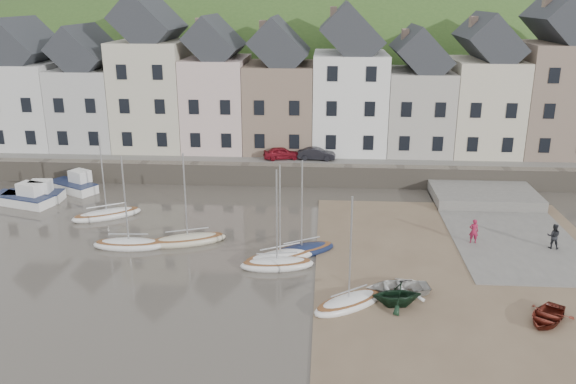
# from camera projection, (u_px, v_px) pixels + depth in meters

# --- Properties ---
(ground) EXTENTS (160.00, 160.00, 0.00)m
(ground) POSITION_uv_depth(u_px,v_px,m) (281.00, 272.00, 34.99)
(ground) COLOR #4E473D
(ground) RESTS_ON ground
(quay_land) EXTENTS (90.00, 30.00, 1.50)m
(quay_land) POSITION_uv_depth(u_px,v_px,m) (303.00, 137.00, 65.07)
(quay_land) COLOR #355421
(quay_land) RESTS_ON ground
(quay_street) EXTENTS (70.00, 7.00, 0.10)m
(quay_street) POSITION_uv_depth(u_px,v_px,m) (298.00, 157.00, 53.93)
(quay_street) COLOR slate
(quay_street) RESTS_ON quay_land
(seawall) EXTENTS (70.00, 1.20, 1.80)m
(seawall) POSITION_uv_depth(u_px,v_px,m) (296.00, 175.00, 50.82)
(seawall) COLOR slate
(seawall) RESTS_ON ground
(beach) EXTENTS (18.00, 26.00, 0.06)m
(beach) POSITION_uv_depth(u_px,v_px,m) (472.00, 277.00, 34.30)
(beach) COLOR brown
(beach) RESTS_ON ground
(slipway) EXTENTS (8.00, 18.00, 0.12)m
(slipway) POSITION_uv_depth(u_px,v_px,m) (504.00, 227.00, 41.63)
(slipway) COLOR slate
(slipway) RESTS_ON ground
(hillside) EXTENTS (134.40, 84.00, 84.00)m
(hillside) POSITION_uv_depth(u_px,v_px,m) (279.00, 210.00, 97.79)
(hillside) COLOR #355421
(hillside) RESTS_ON ground
(townhouse_terrace) EXTENTS (61.05, 8.00, 13.93)m
(townhouse_terrace) POSITION_uv_depth(u_px,v_px,m) (319.00, 88.00, 55.32)
(townhouse_terrace) COLOR silver
(townhouse_terrace) RESTS_ON quay_land
(sailboat_0) EXTENTS (5.08, 3.87, 6.32)m
(sailboat_0) POSITION_uv_depth(u_px,v_px,m) (107.00, 214.00, 43.53)
(sailboat_0) COLOR white
(sailboat_0) RESTS_ON ground
(sailboat_1) EXTENTS (4.73, 1.74, 6.32)m
(sailboat_1) POSITION_uv_depth(u_px,v_px,m) (129.00, 244.00, 38.35)
(sailboat_1) COLOR white
(sailboat_1) RESTS_ON ground
(sailboat_2) EXTENTS (5.30, 3.18, 6.32)m
(sailboat_2) POSITION_uv_depth(u_px,v_px,m) (188.00, 240.00, 39.01)
(sailboat_2) COLOR beige
(sailboat_2) RESTS_ON ground
(sailboat_3) EXTENTS (4.61, 2.20, 6.32)m
(sailboat_3) POSITION_uv_depth(u_px,v_px,m) (277.00, 264.00, 35.52)
(sailboat_3) COLOR white
(sailboat_3) RESTS_ON ground
(sailboat_4) EXTENTS (4.97, 3.67, 6.32)m
(sailboat_4) POSITION_uv_depth(u_px,v_px,m) (280.00, 257.00, 36.47)
(sailboat_4) COLOR white
(sailboat_4) RESTS_ON ground
(sailboat_5) EXTENTS (4.74, 3.65, 6.32)m
(sailboat_5) POSITION_uv_depth(u_px,v_px,m) (302.00, 250.00, 37.38)
(sailboat_5) COLOR #151F42
(sailboat_5) RESTS_ON ground
(sailboat_6) EXTENTS (4.37, 3.83, 6.32)m
(sailboat_6) POSITION_uv_depth(u_px,v_px,m) (349.00, 302.00, 31.03)
(sailboat_6) COLOR white
(sailboat_6) RESTS_ON ground
(motorboat_0) EXTENTS (4.59, 2.00, 1.70)m
(motorboat_0) POSITION_uv_depth(u_px,v_px,m) (35.00, 194.00, 46.99)
(motorboat_0) COLOR white
(motorboat_0) RESTS_ON ground
(motorboat_1) EXTENTS (5.40, 3.18, 1.70)m
(motorboat_1) POSITION_uv_depth(u_px,v_px,m) (23.00, 197.00, 46.18)
(motorboat_1) COLOR white
(motorboat_1) RESTS_ON ground
(motorboat_2) EXTENTS (4.74, 3.68, 1.70)m
(motorboat_2) POSITION_uv_depth(u_px,v_px,m) (74.00, 184.00, 49.37)
(motorboat_2) COLOR white
(motorboat_2) RESTS_ON ground
(rowboat_white) EXTENTS (3.79, 2.94, 0.72)m
(rowboat_white) POSITION_uv_depth(u_px,v_px,m) (397.00, 287.00, 32.29)
(rowboat_white) COLOR silver
(rowboat_white) RESTS_ON beach
(rowboat_green) EXTENTS (2.82, 2.52, 1.35)m
(rowboat_green) POSITION_uv_depth(u_px,v_px,m) (397.00, 294.00, 30.91)
(rowboat_green) COLOR black
(rowboat_green) RESTS_ON beach
(rowboat_red) EXTENTS (3.46, 3.64, 0.61)m
(rowboat_red) POSITION_uv_depth(u_px,v_px,m) (547.00, 316.00, 29.51)
(rowboat_red) COLOR maroon
(rowboat_red) RESTS_ON beach
(person_red) EXTENTS (0.61, 0.42, 1.63)m
(person_red) POSITION_uv_depth(u_px,v_px,m) (474.00, 231.00, 38.65)
(person_red) COLOR maroon
(person_red) RESTS_ON slipway
(person_dark) EXTENTS (0.94, 0.82, 1.64)m
(person_dark) POSITION_uv_depth(u_px,v_px,m) (554.00, 236.00, 37.82)
(person_dark) COLOR black
(person_dark) RESTS_ON slipway
(car_left) EXTENTS (3.45, 1.98, 1.11)m
(car_left) POSITION_uv_depth(u_px,v_px,m) (282.00, 153.00, 52.88)
(car_left) COLOR maroon
(car_left) RESTS_ON quay_street
(car_right) EXTENTS (3.37, 1.35, 1.09)m
(car_right) POSITION_uv_depth(u_px,v_px,m) (317.00, 154.00, 52.69)
(car_right) COLOR black
(car_right) RESTS_ON quay_street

